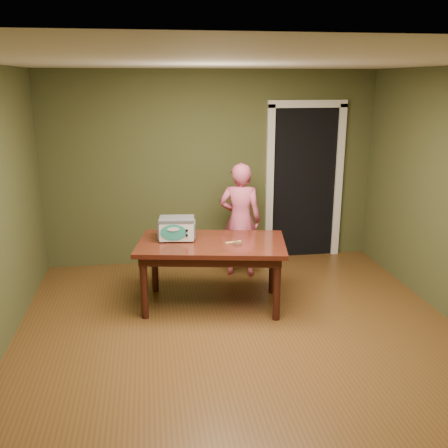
# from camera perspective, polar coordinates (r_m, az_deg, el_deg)

# --- Properties ---
(floor) EXTENTS (5.00, 5.00, 0.00)m
(floor) POSITION_cam_1_polar(r_m,az_deg,el_deg) (4.89, 2.59, -14.01)
(floor) COLOR brown
(floor) RESTS_ON ground
(room_shell) EXTENTS (4.52, 5.02, 2.61)m
(room_shell) POSITION_cam_1_polar(r_m,az_deg,el_deg) (4.30, 2.87, 6.10)
(room_shell) COLOR #404524
(room_shell) RESTS_ON ground
(doorway) EXTENTS (1.10, 0.66, 2.25)m
(doorway) POSITION_cam_1_polar(r_m,az_deg,el_deg) (7.38, 8.43, 5.02)
(doorway) COLOR black
(doorway) RESTS_ON ground
(dining_table) EXTENTS (1.74, 1.17, 0.75)m
(dining_table) POSITION_cam_1_polar(r_m,az_deg,el_deg) (5.50, -1.42, -3.02)
(dining_table) COLOR #35170C
(dining_table) RESTS_ON floor
(toy_oven) EXTENTS (0.43, 0.31, 0.25)m
(toy_oven) POSITION_cam_1_polar(r_m,az_deg,el_deg) (5.53, -5.41, -0.43)
(toy_oven) COLOR #4C4F54
(toy_oven) RESTS_ON dining_table
(baking_pan) EXTENTS (0.10, 0.10, 0.02)m
(baking_pan) POSITION_cam_1_polar(r_m,az_deg,el_deg) (5.38, 1.53, -2.21)
(baking_pan) COLOR silver
(baking_pan) RESTS_ON dining_table
(spatula) EXTENTS (0.18, 0.07, 0.01)m
(spatula) POSITION_cam_1_polar(r_m,az_deg,el_deg) (5.45, 1.08, -2.06)
(spatula) COLOR #DBD65F
(spatula) RESTS_ON dining_table
(child) EXTENTS (0.61, 0.48, 1.47)m
(child) POSITION_cam_1_polar(r_m,az_deg,el_deg) (6.36, 1.86, 0.45)
(child) COLOR #D35777
(child) RESTS_ON floor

